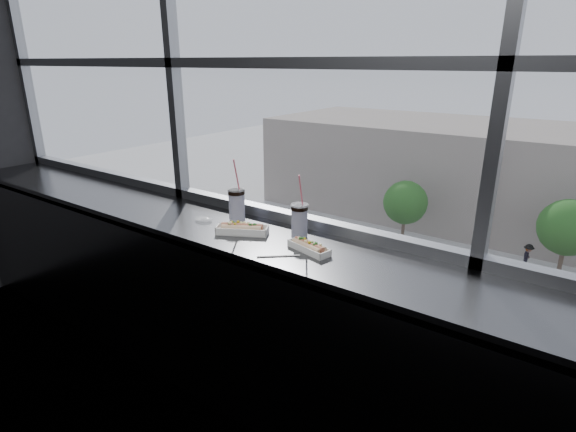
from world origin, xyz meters
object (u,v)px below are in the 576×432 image
Objects in this scene: car_far_b at (562,297)px; hotdog_tray_right at (309,247)px; car_near_c at (513,366)px; loose_straw at (278,256)px; car_near_b at (371,317)px; soda_cup_right at (299,219)px; car_near_a at (251,275)px; tree_center at (568,228)px; pedestrian_a at (477,244)px; car_far_a at (371,248)px; tree_left at (405,203)px; soda_cup_left at (237,203)px; pedestrian_b at (528,254)px; hotdog_tray_left at (242,229)px; wrapper at (204,219)px.

hotdog_tray_right is at bearing 177.85° from car_far_b.
loose_straw is at bearing 175.16° from car_near_c.
car_near_b is 1.05× the size of car_near_c.
car_far_b is (0.84, 24.45, -11.12)m from loose_straw.
car_near_b is at bearing 112.04° from soda_cup_right.
tree_center is (14.64, 12.00, 2.45)m from car_near_a.
loose_straw reaches higher than car_near_a.
pedestrian_a is at bearing 99.16° from soda_cup_right.
car_far_a is 1.20× the size of tree_left.
hotdog_tray_right is 0.04× the size of car_far_a.
hotdog_tray_right reaches higher than car_near_a.
soda_cup_left is 0.06× the size of car_near_b.
car_near_c is 1.19× the size of tree_left.
tree_left reaches higher than car_far_a.
hotdog_tray_right reaches higher than car_near_c.
loose_straw is at bearing -176.93° from pedestrian_b.
car_near_c is (-0.28, 16.30, -11.08)m from hotdog_tray_right.
hotdog_tray_left is at bearing -154.35° from car_near_b.
soda_cup_right reaches higher than pedestrian_a.
soda_cup_left is 0.06× the size of car_near_c.
wrapper is 0.02× the size of car_near_b.
car_near_c is at bearing 50.10° from loose_straw.
car_far_b is at bearing 47.47° from loose_straw.
wrapper is (-0.61, -0.12, -0.09)m from soda_cup_right.
car_far_a is 2.83× the size of pedestrian_b.
pedestrian_b is 0.39× the size of tree_center.
pedestrian_b is (-2.41, 4.84, 0.10)m from car_far_b.
tree_center reaches higher than car_near_c.
car_near_a is at bearing 90.50° from loose_straw.
soda_cup_right is 0.17× the size of pedestrian_a.
hotdog_tray_right is 0.17m from loose_straw.
soda_cup_right reaches higher than car_far_b.
soda_cup_right is 19.64m from car_near_c.
car_far_a is at bearing 30.11° from car_near_b.
pedestrian_b is (-1.66, 29.15, -11.03)m from hotdog_tray_right.
hotdog_tray_right is 0.62m from soda_cup_left.
car_near_a is 18.10m from pedestrian_b.
soda_cup_left is at bearing -154.68° from car_near_b.
pedestrian_a is at bearing 98.29° from soda_cup_left.
hotdog_tray_left is at bearing 118.27° from loose_straw.
car_near_a is 17.15m from car_far_b.
car_far_a reaches higher than car_far_b.
hotdog_tray_right is 0.04× the size of car_near_b.
soda_cup_left reaches higher than loose_straw.
tree_left is (-8.21, -0.84, 2.27)m from pedestrian_b.
tree_center is (0.82, 28.17, -8.59)m from soda_cup_left.
hotdog_tray_right is at bearing -90.46° from tree_center.
pedestrian_a is at bearing -3.85° from car_near_b.
tree_left is (-9.78, 28.45, -8.75)m from loose_straw.
hotdog_tray_left is at bearing -41.11° from soda_cup_left.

